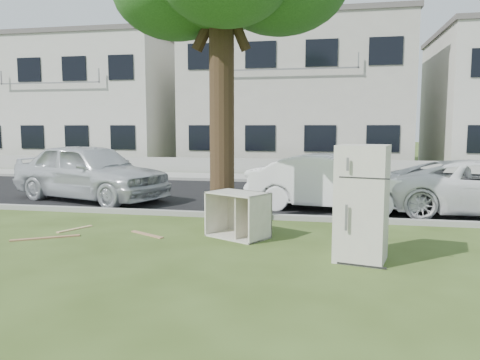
% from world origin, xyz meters
% --- Properties ---
extents(ground, '(120.00, 120.00, 0.00)m').
position_xyz_m(ground, '(0.00, 0.00, 0.00)').
color(ground, '#344518').
extents(road, '(120.00, 7.00, 0.01)m').
position_xyz_m(road, '(0.00, 6.00, 0.01)').
color(road, black).
rests_on(road, ground).
extents(kerb_near, '(120.00, 0.18, 0.12)m').
position_xyz_m(kerb_near, '(0.00, 2.45, 0.00)').
color(kerb_near, gray).
rests_on(kerb_near, ground).
extents(kerb_far, '(120.00, 0.18, 0.12)m').
position_xyz_m(kerb_far, '(0.00, 9.55, 0.00)').
color(kerb_far, gray).
rests_on(kerb_far, ground).
extents(sidewalk, '(120.00, 2.80, 0.01)m').
position_xyz_m(sidewalk, '(0.00, 11.00, 0.01)').
color(sidewalk, gray).
rests_on(sidewalk, ground).
extents(low_wall, '(120.00, 0.15, 0.70)m').
position_xyz_m(low_wall, '(0.00, 12.60, 0.35)').
color(low_wall, gray).
rests_on(low_wall, ground).
extents(townhouse_left, '(10.20, 8.16, 7.04)m').
position_xyz_m(townhouse_left, '(-12.00, 17.50, 3.52)').
color(townhouse_left, beige).
rests_on(townhouse_left, ground).
extents(townhouse_center, '(11.22, 8.16, 7.44)m').
position_xyz_m(townhouse_center, '(0.00, 17.50, 3.72)').
color(townhouse_center, '#B6B3A6').
rests_on(townhouse_center, ground).
extents(fridge, '(0.90, 0.86, 1.85)m').
position_xyz_m(fridge, '(2.44, -0.59, 0.93)').
color(fridge, '#B6B3A4').
rests_on(fridge, ground).
extents(cabinet, '(1.32, 1.15, 0.88)m').
position_xyz_m(cabinet, '(0.20, 0.60, 0.44)').
color(cabinet, white).
rests_on(cabinet, ground).
extents(plank_a, '(1.11, 0.75, 0.02)m').
position_xyz_m(plank_a, '(-3.40, -0.26, 0.01)').
color(plank_a, '#986E49').
rests_on(plank_a, ground).
extents(plank_b, '(0.84, 0.53, 0.02)m').
position_xyz_m(plank_b, '(-1.60, 0.41, 0.01)').
color(plank_b, '#A47755').
rests_on(plank_b, ground).
extents(plank_c, '(0.42, 0.78, 0.02)m').
position_xyz_m(plank_c, '(-3.27, 0.57, 0.01)').
color(plank_c, tan).
rests_on(plank_c, ground).
extents(car_center, '(4.47, 2.11, 1.41)m').
position_xyz_m(car_center, '(1.97, 3.99, 0.71)').
color(car_center, white).
rests_on(car_center, ground).
extents(car_left, '(5.29, 3.42, 1.68)m').
position_xyz_m(car_left, '(-4.94, 4.27, 0.84)').
color(car_left, silver).
rests_on(car_left, ground).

